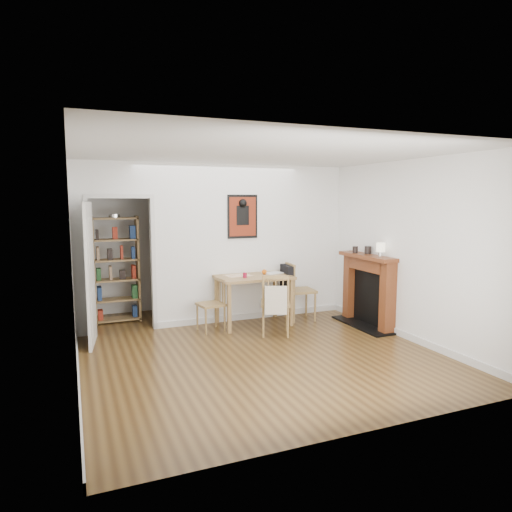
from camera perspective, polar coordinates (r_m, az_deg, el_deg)
name	(u,v)px	position (r m, az deg, el deg)	size (l,w,h in m)	color
ground	(250,346)	(6.50, -0.80, -11.16)	(5.20, 5.20, 0.00)	brown
room_shell	(225,244)	(7.50, -3.86, 1.45)	(5.20, 5.20, 5.20)	white
dining_table	(254,282)	(7.39, -0.29, -3.23)	(1.18, 0.75, 0.81)	olive
chair_left	(211,305)	(7.12, -5.68, -6.11)	(0.47, 0.47, 0.82)	#977446
chair_right	(299,290)	(7.76, 5.43, -4.29)	(0.59, 0.53, 0.98)	#977446
chair_front	(275,304)	(6.89, 2.44, -5.96)	(0.62, 0.65, 0.94)	#977446
bookshelf	(116,270)	(7.91, -17.07, -1.68)	(0.74, 0.30, 1.76)	olive
fireplace	(369,288)	(7.57, 13.90, -3.90)	(0.45, 1.25, 1.16)	brown
red_glass	(245,275)	(7.19, -1.40, -2.41)	(0.06, 0.06, 0.08)	maroon
orange_fruit	(264,272)	(7.51, 1.04, -1.99)	(0.08, 0.08, 0.08)	#DA5E0B
placemat	(238,275)	(7.40, -2.25, -2.44)	(0.40, 0.30, 0.00)	#F1E6C7
notebook	(273,273)	(7.60, 2.13, -2.14)	(0.31, 0.23, 0.02)	silver
mantel_lamp	(381,248)	(7.21, 15.32, 0.96)	(0.14, 0.14, 0.22)	silver
ceramic_jar_a	(368,250)	(7.56, 13.80, 0.73)	(0.10, 0.10, 0.13)	black
ceramic_jar_b	(355,250)	(7.65, 12.29, 0.79)	(0.09, 0.09, 0.11)	black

